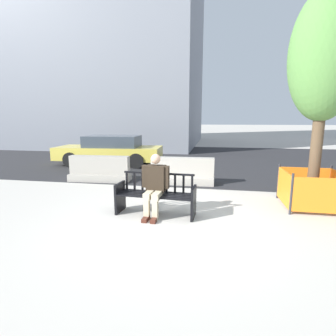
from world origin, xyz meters
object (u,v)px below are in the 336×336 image
Objects in this scene: street_bench at (156,196)px; seated_person at (155,184)px; jersey_barrier_left at (100,171)px; street_tree at (326,58)px; construction_fence at (312,188)px; car_taxi_near at (110,150)px; jersey_barrier_centre at (182,173)px.

seated_person is (-0.01, -0.06, 0.29)m from street_bench.
street_bench is 3.74m from jersey_barrier_left.
street_tree reaches higher than jersey_barrier_left.
seated_person is 1.04× the size of construction_fence.
jersey_barrier_left is (-2.54, 2.80, -0.35)m from seated_person.
car_taxi_near is (-3.44, 5.80, 0.27)m from street_bench.
street_bench is at bearing 82.34° from seated_person.
seated_person reaches higher than jersey_barrier_left.
construction_fence is (3.48, 1.16, -0.24)m from seated_person.
street_tree is 8.76m from car_taxi_near.
street_tree reaches higher than jersey_barrier_centre.
jersey_barrier_centre is (0.22, 2.92, -0.35)m from seated_person.
seated_person is at bearing -161.49° from street_tree.
construction_fence is at bearing -28.35° from jersey_barrier_centre.
car_taxi_near is (-3.65, 2.93, 0.33)m from jersey_barrier_centre.
jersey_barrier_left is at bearing 132.20° from seated_person.
street_tree is at bearing -28.35° from jersey_barrier_centre.
jersey_barrier_centre is 1.59× the size of construction_fence.
street_tree is at bearing -153.43° from construction_fence.
jersey_barrier_centre is 4.75m from street_tree.
street_tree is (3.47, 1.11, 2.92)m from street_bench.
seated_person is 4.51m from street_tree.
street_tree reaches higher than construction_fence.
jersey_barrier_left is 1.60× the size of construction_fence.
street_bench is 2.88m from jersey_barrier_centre.
jersey_barrier_centre is 3.71m from construction_fence.
seated_person is at bearing -161.49° from construction_fence.
street_tree is at bearing 18.51° from seated_person.
seated_person is 2.95m from jersey_barrier_centre.
street_bench is 4.67m from street_tree.
car_taxi_near reaches higher than jersey_barrier_centre.
construction_fence is at bearing 26.57° from street_tree.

